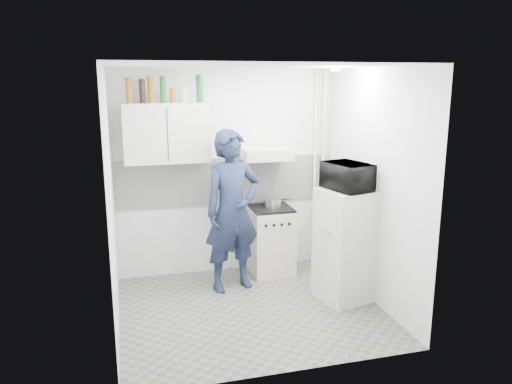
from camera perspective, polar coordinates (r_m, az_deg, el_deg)
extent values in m
plane|color=#6A695B|center=(5.63, -0.60, -13.26)|extent=(2.80, 2.80, 0.00)
plane|color=white|center=(5.06, -0.67, 14.23)|extent=(2.80, 2.80, 0.00)
plane|color=white|center=(6.39, -3.45, 2.19)|extent=(2.80, 0.00, 2.80)
plane|color=white|center=(5.04, -16.24, -1.19)|extent=(0.00, 2.60, 2.60)
plane|color=white|center=(5.70, 13.12, 0.58)|extent=(0.00, 2.60, 2.60)
imported|color=#182139|center=(5.86, -2.72, -2.19)|extent=(0.79, 0.61, 1.92)
cube|color=beige|center=(6.50, 1.75, -5.61)|extent=(0.53, 0.53, 0.84)
cube|color=silver|center=(5.74, 10.13, -6.02)|extent=(0.64, 0.64, 1.28)
cube|color=black|center=(6.37, 1.77, -1.88)|extent=(0.51, 0.51, 0.03)
cylinder|color=silver|center=(6.37, 1.96, -1.21)|extent=(0.20, 0.20, 0.11)
imported|color=black|center=(5.54, 10.45, 1.75)|extent=(0.62, 0.49, 0.30)
cylinder|color=brown|center=(5.97, -14.34, 11.17)|extent=(0.07, 0.07, 0.29)
cylinder|color=black|center=(5.98, -12.87, 11.18)|extent=(0.07, 0.07, 0.27)
cylinder|color=brown|center=(5.98, -11.92, 11.36)|extent=(0.07, 0.07, 0.30)
cylinder|color=#144C1E|center=(5.99, -10.59, 11.47)|extent=(0.07, 0.07, 0.31)
cylinder|color=brown|center=(6.01, -9.47, 10.84)|extent=(0.07, 0.07, 0.17)
cylinder|color=#B2B7BC|center=(6.02, -8.17, 10.84)|extent=(0.08, 0.08, 0.16)
cylinder|color=#144C1E|center=(6.04, -6.47, 11.65)|extent=(0.08, 0.08, 0.32)
cube|color=silver|center=(6.03, -10.22, 6.66)|extent=(1.00, 0.35, 0.70)
cube|color=beige|center=(6.21, 1.07, 4.43)|extent=(0.60, 0.50, 0.14)
cube|color=white|center=(6.39, -3.41, 1.29)|extent=(2.74, 0.03, 0.60)
cylinder|color=beige|center=(6.69, 7.66, 2.59)|extent=(0.05, 0.05, 2.60)
cylinder|color=beige|center=(6.65, 6.71, 2.55)|extent=(0.04, 0.04, 2.60)
cylinder|color=white|center=(5.58, 9.08, 13.64)|extent=(0.10, 0.10, 0.02)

